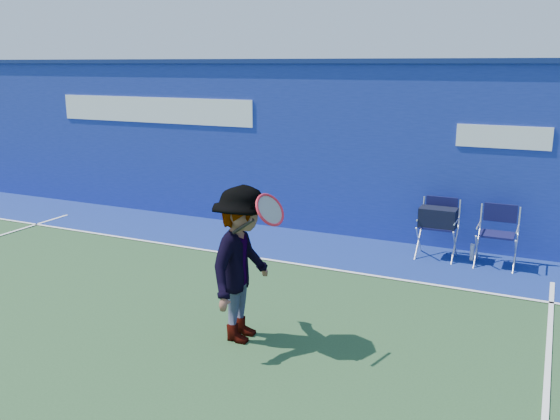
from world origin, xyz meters
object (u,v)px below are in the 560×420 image
at_px(directors_chair_left, 437,234).
at_px(directors_chair_right, 496,248).
at_px(water_bottle, 472,252).
at_px(tennis_player, 242,264).

relative_size(directors_chair_left, directors_chair_right, 1.02).
relative_size(water_bottle, tennis_player, 0.15).
distance_m(directors_chair_left, directors_chair_right, 0.90).
xyz_separation_m(directors_chair_left, water_bottle, (0.54, 0.10, -0.26)).
bearing_deg(tennis_player, directors_chair_right, 58.42).
height_order(water_bottle, tennis_player, tennis_player).
bearing_deg(directors_chair_left, water_bottle, 10.32).
bearing_deg(water_bottle, directors_chair_right, -19.94).
bearing_deg(water_bottle, directors_chair_left, -169.68).
bearing_deg(directors_chair_left, tennis_player, -110.54).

